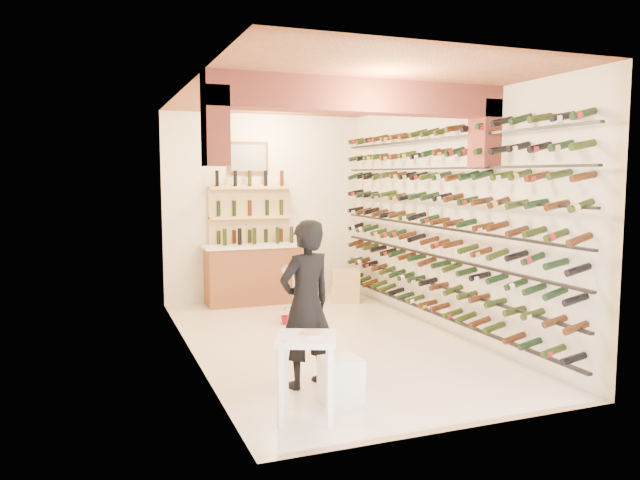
{
  "coord_description": "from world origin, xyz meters",
  "views": [
    {
      "loc": [
        -2.86,
        -7.26,
        2.15
      ],
      "look_at": [
        0.0,
        0.3,
        1.3
      ],
      "focal_mm": 34.3,
      "sensor_mm": 36.0,
      "label": 1
    }
  ],
  "objects_px": {
    "back_counter": "(254,272)",
    "crate_lower": "(345,294)",
    "chrome_barstool": "(295,291)",
    "wine_rack": "(432,220)",
    "tasting_table": "(306,351)",
    "white_stool": "(341,381)",
    "person": "(306,304)"
  },
  "relations": [
    {
      "from": "tasting_table",
      "to": "crate_lower",
      "type": "relative_size",
      "value": 1.91
    },
    {
      "from": "wine_rack",
      "to": "chrome_barstool",
      "type": "distance_m",
      "value": 2.19
    },
    {
      "from": "back_counter",
      "to": "person",
      "type": "relative_size",
      "value": 0.99
    },
    {
      "from": "tasting_table",
      "to": "person",
      "type": "relative_size",
      "value": 0.53
    },
    {
      "from": "back_counter",
      "to": "wine_rack",
      "type": "bearing_deg",
      "value": -55.34
    },
    {
      "from": "wine_rack",
      "to": "person",
      "type": "bearing_deg",
      "value": -147.5
    },
    {
      "from": "person",
      "to": "crate_lower",
      "type": "height_order",
      "value": "person"
    },
    {
      "from": "tasting_table",
      "to": "chrome_barstool",
      "type": "height_order",
      "value": "tasting_table"
    },
    {
      "from": "person",
      "to": "chrome_barstool",
      "type": "relative_size",
      "value": 2.0
    },
    {
      "from": "tasting_table",
      "to": "chrome_barstool",
      "type": "bearing_deg",
      "value": 95.83
    },
    {
      "from": "tasting_table",
      "to": "wine_rack",
      "type": "bearing_deg",
      "value": 63.74
    },
    {
      "from": "wine_rack",
      "to": "person",
      "type": "relative_size",
      "value": 3.32
    },
    {
      "from": "tasting_table",
      "to": "person",
      "type": "xyz_separation_m",
      "value": [
        0.28,
        0.8,
        0.24
      ]
    },
    {
      "from": "back_counter",
      "to": "crate_lower",
      "type": "distance_m",
      "value": 1.59
    },
    {
      "from": "wine_rack",
      "to": "crate_lower",
      "type": "distance_m",
      "value": 2.63
    },
    {
      "from": "person",
      "to": "wine_rack",
      "type": "bearing_deg",
      "value": -166.33
    },
    {
      "from": "white_stool",
      "to": "chrome_barstool",
      "type": "bearing_deg",
      "value": 79.65
    },
    {
      "from": "white_stool",
      "to": "chrome_barstool",
      "type": "xyz_separation_m",
      "value": [
        0.55,
        3.03,
        0.28
      ]
    },
    {
      "from": "crate_lower",
      "to": "back_counter",
      "type": "bearing_deg",
      "value": 163.11
    },
    {
      "from": "chrome_barstool",
      "to": "white_stool",
      "type": "bearing_deg",
      "value": -100.35
    },
    {
      "from": "tasting_table",
      "to": "white_stool",
      "type": "height_order",
      "value": "tasting_table"
    },
    {
      "from": "back_counter",
      "to": "crate_lower",
      "type": "bearing_deg",
      "value": -16.89
    },
    {
      "from": "wine_rack",
      "to": "tasting_table",
      "type": "xyz_separation_m",
      "value": [
        -2.65,
        -2.31,
        -0.93
      ]
    },
    {
      "from": "wine_rack",
      "to": "person",
      "type": "xyz_separation_m",
      "value": [
        -2.37,
        -1.51,
        -0.69
      ]
    },
    {
      "from": "white_stool",
      "to": "person",
      "type": "bearing_deg",
      "value": 104.8
    },
    {
      "from": "crate_lower",
      "to": "chrome_barstool",
      "type": "bearing_deg",
      "value": -136.3
    },
    {
      "from": "wine_rack",
      "to": "back_counter",
      "type": "height_order",
      "value": "wine_rack"
    },
    {
      "from": "wine_rack",
      "to": "tasting_table",
      "type": "distance_m",
      "value": 3.64
    },
    {
      "from": "white_stool",
      "to": "back_counter",
      "type": "bearing_deg",
      "value": 85.32
    },
    {
      "from": "back_counter",
      "to": "chrome_barstool",
      "type": "bearing_deg",
      "value": -84.44
    },
    {
      "from": "back_counter",
      "to": "chrome_barstool",
      "type": "distance_m",
      "value": 1.71
    },
    {
      "from": "back_counter",
      "to": "crate_lower",
      "type": "relative_size",
      "value": 3.55
    }
  ]
}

